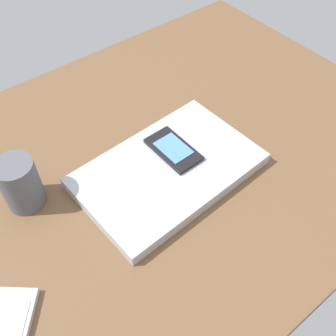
{
  "coord_description": "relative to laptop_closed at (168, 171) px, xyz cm",
  "views": [
    {
      "loc": [
        -27.64,
        -44.28,
        64.34
      ],
      "look_at": [
        3.5,
        -4.89,
        5.0
      ],
      "focal_mm": 42.93,
      "sensor_mm": 36.0,
      "label": 1
    }
  ],
  "objects": [
    {
      "name": "cell_phone_on_desk",
      "position": [
        -36.81,
        -8.57,
        -0.63
      ],
      "size": [
        11.95,
        12.6,
        1.26
      ],
      "color": "silver",
      "rests_on": "desk_surface"
    },
    {
      "name": "laptop_closed",
      "position": [
        0.0,
        0.0,
        0.0
      ],
      "size": [
        35.79,
        23.73,
        2.46
      ],
      "primitive_type": "cube",
      "rotation": [
        0.0,
        0.0,
        0.05
      ],
      "color": "#B7BABC",
      "rests_on": "desk_surface"
    },
    {
      "name": "cell_phone_on_laptop",
      "position": [
        3.35,
        2.56,
        1.68
      ],
      "size": [
        6.48,
        11.53,
        0.97
      ],
      "color": "black",
      "rests_on": "laptop_closed"
    },
    {
      "name": "desk_surface",
      "position": [
        -3.5,
        4.89,
        -2.73
      ],
      "size": [
        120.0,
        80.0,
        3.0
      ],
      "primitive_type": "cube",
      "color": "brown",
      "rests_on": "ground"
    },
    {
      "name": "pen_cup",
      "position": [
        -24.53,
        11.32,
        3.93
      ],
      "size": [
        7.05,
        7.05,
        10.32
      ],
      "primitive_type": "cylinder",
      "color": "#595B60",
      "rests_on": "desk_surface"
    }
  ]
}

